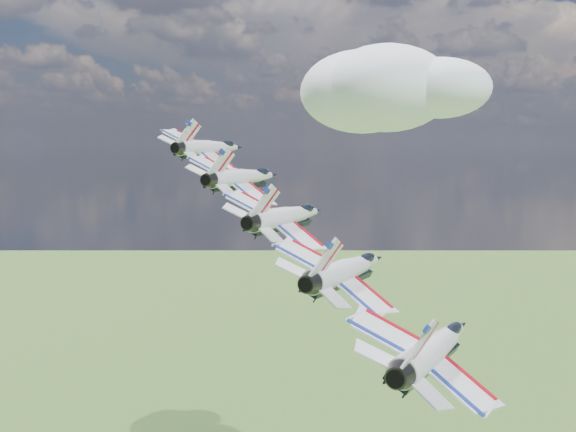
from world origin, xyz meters
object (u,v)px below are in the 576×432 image
at_px(jet_2, 288,216).
at_px(jet_4, 435,347).
at_px(jet_1, 244,177).
at_px(jet_0, 211,148).
at_px(jet_3, 348,269).

height_order(jet_2, jet_4, jet_2).
distance_m(jet_1, jet_4, 39.76).
bearing_deg(jet_1, jet_4, -37.68).
relative_size(jet_0, jet_2, 1.00).
relative_size(jet_1, jet_4, 1.00).
bearing_deg(jet_4, jet_0, 142.32).
xyz_separation_m(jet_1, jet_4, (26.68, -27.71, -10.07)).
height_order(jet_0, jet_1, jet_0).
height_order(jet_0, jet_3, jet_0).
relative_size(jet_1, jet_2, 1.00).
bearing_deg(jet_3, jet_0, 142.32).
xyz_separation_m(jet_1, jet_2, (8.89, -9.24, -3.36)).
height_order(jet_2, jet_3, jet_2).
bearing_deg(jet_1, jet_2, -37.68).
bearing_deg(jet_3, jet_2, 142.32).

